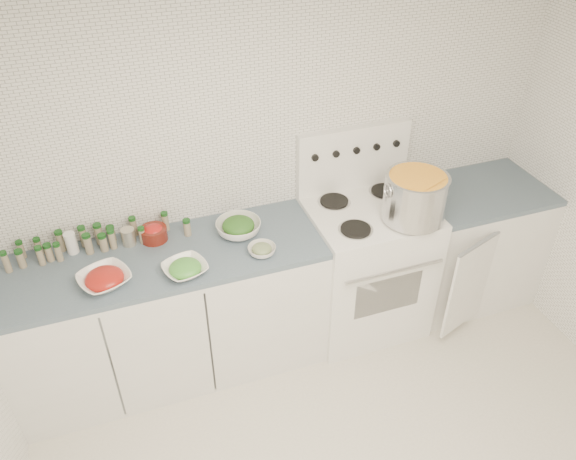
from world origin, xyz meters
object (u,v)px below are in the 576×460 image
Objects in this scene: bowl_tomato at (104,279)px; bowl_snowpea at (185,268)px; stove at (365,263)px; stock_pot at (415,196)px.

bowl_snowpea is (0.42, -0.05, -0.00)m from bowl_tomato.
stove is 0.66m from stock_pot.
bowl_snowpea is at bearing -171.24° from stove.
stove is 4.00× the size of bowl_tomato.
stove is 4.74× the size of bowl_snowpea.
stock_pot is 1.16× the size of bowl_tomato.
bowl_tomato is at bearing 172.72° from bowl_snowpea.
bowl_tomato is (-1.62, -0.13, 0.44)m from stove.
bowl_snowpea is at bearing -179.83° from stock_pot.
bowl_snowpea is at bearing -7.28° from bowl_tomato.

